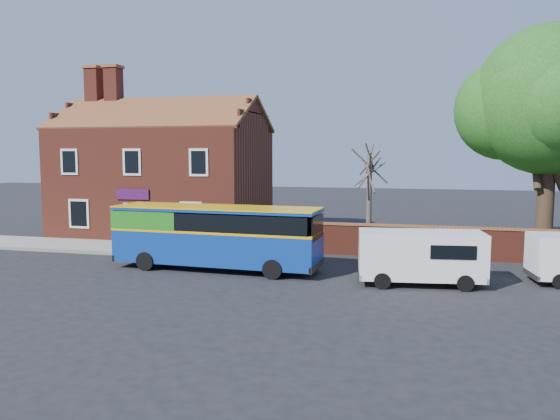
# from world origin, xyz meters

# --- Properties ---
(ground) EXTENTS (120.00, 120.00, 0.00)m
(ground) POSITION_xyz_m (0.00, 0.00, 0.00)
(ground) COLOR black
(ground) RESTS_ON ground
(pavement) EXTENTS (18.00, 3.50, 0.12)m
(pavement) POSITION_xyz_m (-7.00, 5.75, 0.06)
(pavement) COLOR gray
(pavement) RESTS_ON ground
(kerb) EXTENTS (18.00, 0.15, 0.14)m
(kerb) POSITION_xyz_m (-7.00, 4.00, 0.07)
(kerb) COLOR slate
(kerb) RESTS_ON ground
(grass_strip) EXTENTS (26.00, 12.00, 0.04)m
(grass_strip) POSITION_xyz_m (13.00, 13.00, 0.02)
(grass_strip) COLOR #426B28
(grass_strip) RESTS_ON ground
(shop_building) EXTENTS (12.30, 8.13, 10.50)m
(shop_building) POSITION_xyz_m (-7.02, 11.50, 3.41)
(shop_building) COLOR maroon
(shop_building) RESTS_ON ground
(boundary_wall) EXTENTS (22.00, 0.38, 1.60)m
(boundary_wall) POSITION_xyz_m (13.00, 7.00, 0.81)
(boundary_wall) COLOR maroon
(boundary_wall) RESTS_ON ground
(bus) EXTENTS (9.23, 2.73, 2.79)m
(bus) POSITION_xyz_m (-0.25, 2.08, 1.59)
(bus) COLOR navy
(bus) RESTS_ON ground
(van_near) EXTENTS (4.94, 2.48, 2.08)m
(van_near) POSITION_xyz_m (8.73, 1.41, 1.16)
(van_near) COLOR white
(van_near) RESTS_ON ground
(large_tree) EXTENTS (9.36, 7.41, 11.42)m
(large_tree) POSITION_xyz_m (14.87, 9.78, 7.47)
(large_tree) COLOR black
(large_tree) RESTS_ON ground
(bare_tree) EXTENTS (2.01, 2.40, 5.37)m
(bare_tree) POSITION_xyz_m (5.95, 10.15, 2.75)
(bare_tree) COLOR #4C4238
(bare_tree) RESTS_ON ground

